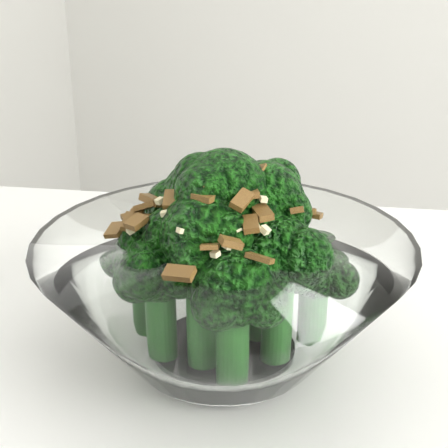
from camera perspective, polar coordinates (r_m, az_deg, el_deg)
The scene contains 1 object.
broccoli_dish at distance 0.44m, azimuth 0.06°, elevation -5.13°, with size 0.24×0.24×0.15m.
Camera 1 is at (0.02, -0.21, 1.01)m, focal length 55.00 mm.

